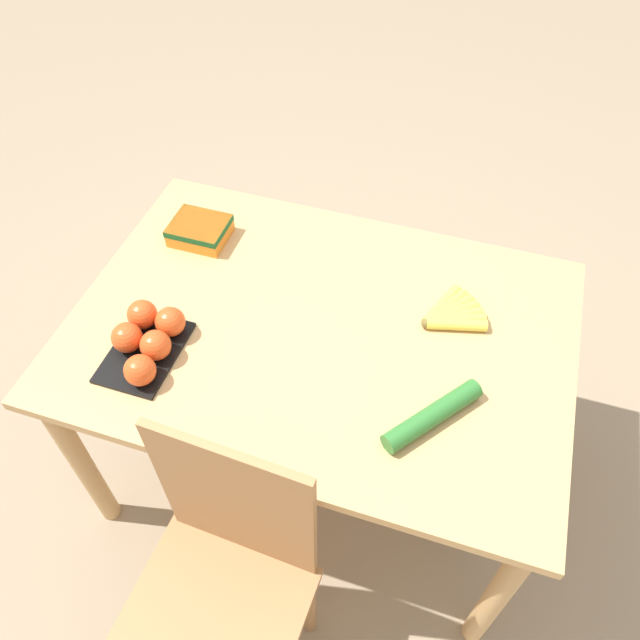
# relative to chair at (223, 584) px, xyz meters

# --- Properties ---
(ground_plane) EXTENTS (12.00, 12.00, 0.00)m
(ground_plane) POSITION_rel_chair_xyz_m (-0.04, -0.63, -0.49)
(ground_plane) COLOR gray
(dining_table) EXTENTS (1.34, 0.94, 0.74)m
(dining_table) POSITION_rel_chair_xyz_m (-0.04, -0.63, 0.16)
(dining_table) COLOR tan
(dining_table) RESTS_ON ground_plane
(chair) EXTENTS (0.44, 0.42, 0.94)m
(chair) POSITION_rel_chair_xyz_m (0.00, 0.00, 0.00)
(chair) COLOR #A87547
(chair) RESTS_ON ground_plane
(banana_bunch) EXTENTS (0.17, 0.17, 0.03)m
(banana_bunch) POSITION_rel_chair_xyz_m (-0.37, -0.77, 0.27)
(banana_bunch) COLOR brown
(banana_bunch) RESTS_ON dining_table
(tomato_pack) EXTENTS (0.17, 0.26, 0.09)m
(tomato_pack) POSITION_rel_chair_xyz_m (0.36, -0.42, 0.30)
(tomato_pack) COLOR black
(tomato_pack) RESTS_ON dining_table
(carrot_bag) EXTENTS (0.17, 0.14, 0.06)m
(carrot_bag) POSITION_rel_chair_xyz_m (0.42, -0.86, 0.29)
(carrot_bag) COLOR orange
(carrot_bag) RESTS_ON dining_table
(cucumber_near) EXTENTS (0.21, 0.25, 0.05)m
(cucumber_near) POSITION_rel_chair_xyz_m (-0.38, -0.44, 0.28)
(cucumber_near) COLOR #2D702D
(cucumber_near) RESTS_ON dining_table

